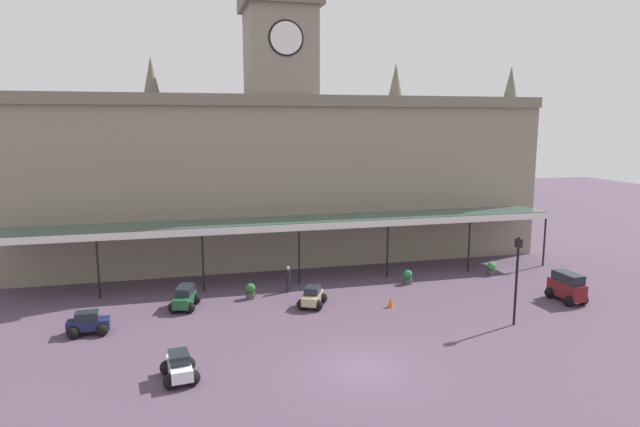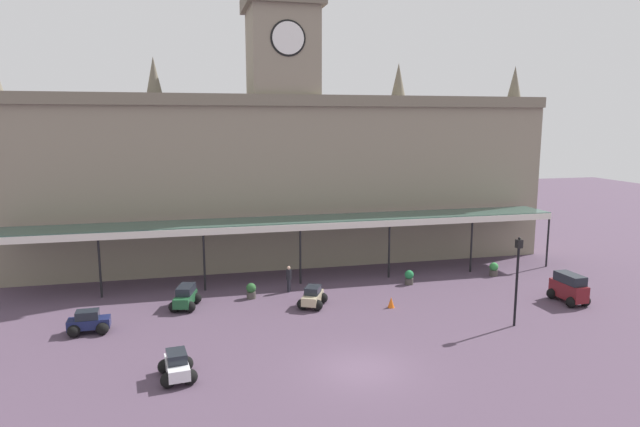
{
  "view_description": "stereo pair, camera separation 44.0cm",
  "coord_description": "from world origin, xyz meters",
  "views": [
    {
      "loc": [
        -7.53,
        -21.5,
        10.7
      ],
      "look_at": [
        0.0,
        7.75,
        5.66
      ],
      "focal_mm": 30.96,
      "sensor_mm": 36.0,
      "label": 1
    },
    {
      "loc": [
        -7.1,
        -21.6,
        10.7
      ],
      "look_at": [
        0.0,
        7.75,
        5.66
      ],
      "focal_mm": 30.96,
      "sensor_mm": 36.0,
      "label": 2
    }
  ],
  "objects": [
    {
      "name": "ground_plane",
      "position": [
        0.0,
        0.0,
        0.0
      ],
      "size": [
        140.0,
        140.0,
        0.0
      ],
      "primitive_type": "plane",
      "color": "#4F3D50"
    },
    {
      "name": "station_building",
      "position": [
        -0.0,
        19.5,
        6.96
      ],
      "size": [
        40.45,
        5.61,
        19.68
      ],
      "color": "gray",
      "rests_on": "ground"
    },
    {
      "name": "entrance_canopy",
      "position": [
        -0.0,
        14.56,
        3.99
      ],
      "size": [
        37.65,
        3.26,
        4.14
      ],
      "color": "#38564C",
      "rests_on": "ground"
    },
    {
      "name": "car_navy_sedan",
      "position": [
        -12.29,
        7.32,
        0.5
      ],
      "size": [
        2.08,
        1.56,
        1.19
      ],
      "color": "#19214C",
      "rests_on": "ground"
    },
    {
      "name": "car_beige_sedan",
      "position": [
        -0.22,
        8.64,
        0.5
      ],
      "size": [
        2.03,
        2.24,
        1.19
      ],
      "color": "tan",
      "rests_on": "ground"
    },
    {
      "name": "car_maroon_van",
      "position": [
        14.82,
        5.73,
        0.81
      ],
      "size": [
        1.64,
        2.43,
        1.77
      ],
      "color": "maroon",
      "rests_on": "ground"
    },
    {
      "name": "car_green_estate",
      "position": [
        -7.47,
        10.17,
        0.56
      ],
      "size": [
        1.89,
        2.4,
        1.27
      ],
      "color": "#1E512D",
      "rests_on": "ground"
    },
    {
      "name": "car_white_sedan",
      "position": [
        -7.82,
        0.97,
        0.5
      ],
      "size": [
        1.67,
        2.14,
        1.19
      ],
      "color": "silver",
      "rests_on": "ground"
    },
    {
      "name": "pedestrian_beside_cars",
      "position": [
        -1.07,
        11.75,
        0.91
      ],
      "size": [
        0.34,
        0.37,
        1.67
      ],
      "color": "black",
      "rests_on": "ground"
    },
    {
      "name": "victorian_lamppost",
      "position": [
        9.48,
        3.07,
        2.99
      ],
      "size": [
        0.3,
        0.3,
        4.81
      ],
      "color": "black",
      "rests_on": "ground"
    },
    {
      "name": "traffic_cone",
      "position": [
        4.17,
        7.35,
        0.31
      ],
      "size": [
        0.4,
        0.4,
        0.62
      ],
      "primitive_type": "cone",
      "color": "orange",
      "rests_on": "ground"
    },
    {
      "name": "planter_near_kerb",
      "position": [
        13.58,
        11.97,
        0.49
      ],
      "size": [
        0.6,
        0.6,
        0.96
      ],
      "color": "#47423D",
      "rests_on": "ground"
    },
    {
      "name": "planter_by_canopy",
      "position": [
        -3.56,
        10.96,
        0.49
      ],
      "size": [
        0.6,
        0.6,
        0.96
      ],
      "color": "#47423D",
      "rests_on": "ground"
    },
    {
      "name": "planter_forecourt_centre",
      "position": [
        7.0,
        11.45,
        0.49
      ],
      "size": [
        0.6,
        0.6,
        0.96
      ],
      "color": "#47423D",
      "rests_on": "ground"
    }
  ]
}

